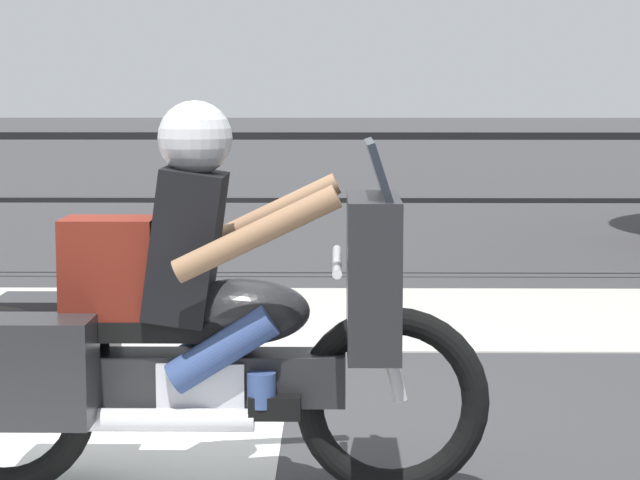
# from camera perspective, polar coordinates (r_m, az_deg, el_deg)

# --- Properties ---
(ground_plane) EXTENTS (120.00, 120.00, 0.00)m
(ground_plane) POSITION_cam_1_polar(r_m,az_deg,el_deg) (5.65, -10.90, -9.77)
(ground_plane) COLOR #38383A
(sidewalk_band) EXTENTS (44.00, 2.40, 0.01)m
(sidewalk_band) POSITION_cam_1_polar(r_m,az_deg,el_deg) (8.92, -6.54, -3.46)
(sidewalk_band) COLOR #B7B2A8
(sidewalk_band) RESTS_ON ground
(fence_railing) EXTENTS (36.00, 0.05, 1.25)m
(fence_railing) POSITION_cam_1_polar(r_m,az_deg,el_deg) (10.35, -5.52, 3.45)
(fence_railing) COLOR black
(fence_railing) RESTS_ON ground
(motorcycle) EXTENTS (2.32, 0.76, 1.57)m
(motorcycle) POSITION_cam_1_polar(r_m,az_deg,el_deg) (4.92, -5.90, -3.89)
(motorcycle) COLOR black
(motorcycle) RESTS_ON ground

